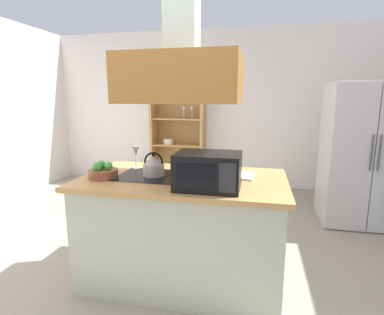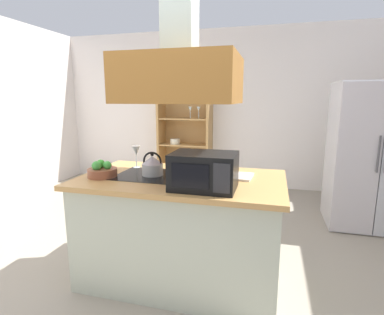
% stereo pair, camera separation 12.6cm
% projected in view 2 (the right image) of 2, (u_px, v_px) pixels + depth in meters
% --- Properties ---
extents(ground_plane, '(7.80, 7.80, 0.00)m').
position_uv_depth(ground_plane, '(164.00, 270.00, 2.75)').
color(ground_plane, gray).
extents(wall_back, '(6.00, 0.12, 2.70)m').
position_uv_depth(wall_back, '(222.00, 109.00, 5.33)').
color(wall_back, white).
rests_on(wall_back, ground).
extents(kitchen_island, '(1.67, 0.98, 0.90)m').
position_uv_depth(kitchen_island, '(181.00, 228.00, 2.57)').
color(kitchen_island, '#AFB6A0').
rests_on(kitchen_island, ground).
extents(range_hood, '(0.90, 0.70, 1.20)m').
position_uv_depth(range_hood, '(180.00, 66.00, 2.32)').
color(range_hood, '#A56A2B').
extents(refrigerator, '(0.90, 0.77, 1.73)m').
position_uv_depth(refrigerator, '(371.00, 156.00, 3.60)').
color(refrigerator, silver).
rests_on(refrigerator, ground).
extents(dish_cabinet, '(0.93, 0.40, 1.83)m').
position_uv_depth(dish_cabinet, '(185.00, 140.00, 5.38)').
color(dish_cabinet, tan).
rests_on(dish_cabinet, ground).
extents(kettle, '(0.18, 0.18, 0.20)m').
position_uv_depth(kettle, '(152.00, 166.00, 2.53)').
color(kettle, beige).
rests_on(kettle, kitchen_island).
extents(cutting_board, '(0.36, 0.27, 0.02)m').
position_uv_depth(cutting_board, '(231.00, 176.00, 2.51)').
color(cutting_board, white).
rests_on(cutting_board, kitchen_island).
extents(microwave, '(0.46, 0.35, 0.26)m').
position_uv_depth(microwave, '(204.00, 171.00, 2.15)').
color(microwave, black).
rests_on(microwave, kitchen_island).
extents(wine_glass_on_counter, '(0.08, 0.08, 0.21)m').
position_uv_depth(wine_glass_on_counter, '(136.00, 152.00, 2.80)').
color(wine_glass_on_counter, silver).
rests_on(wine_glass_on_counter, kitchen_island).
extents(fruit_bowl, '(0.24, 0.24, 0.14)m').
position_uv_depth(fruit_bowl, '(102.00, 171.00, 2.49)').
color(fruit_bowl, brown).
rests_on(fruit_bowl, kitchen_island).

